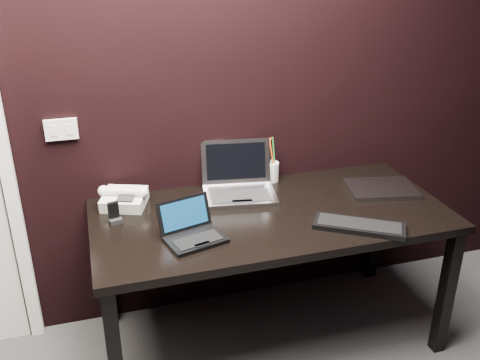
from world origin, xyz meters
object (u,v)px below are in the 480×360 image
object	(u,v)px
ext_keyboard	(359,226)
mobile_phone	(114,215)
closed_laptop	(381,189)
desk_phone	(124,198)
desk	(271,226)
netbook	(192,232)
silver_laptop	(239,186)
pen_cup	(271,171)

from	to	relation	value
ext_keyboard	mobile_phone	distance (m)	1.12
closed_laptop	ext_keyboard	bearing A→B (deg)	-132.80
desk_phone	desk	bearing A→B (deg)	-21.19
netbook	ext_keyboard	distance (m)	0.75
netbook	silver_laptop	bearing A→B (deg)	49.33
closed_laptop	pen_cup	bearing A→B (deg)	150.52
closed_laptop	netbook	bearing A→B (deg)	-169.18
ext_keyboard	mobile_phone	size ratio (longest dim) A/B	4.25
netbook	desk_phone	size ratio (longest dim) A/B	1.15
desk	pen_cup	world-z (taller)	pen_cup
mobile_phone	ext_keyboard	bearing A→B (deg)	-19.59
mobile_phone	netbook	bearing A→B (deg)	-38.56
netbook	mobile_phone	bearing A→B (deg)	141.44
closed_laptop	mobile_phone	xyz separation A→B (m)	(-1.36, 0.05, 0.02)
ext_keyboard	closed_laptop	size ratio (longest dim) A/B	1.08
netbook	pen_cup	xyz separation A→B (m)	(0.53, 0.49, 0.03)
closed_laptop	desk_phone	world-z (taller)	desk_phone
desk	ext_keyboard	bearing A→B (deg)	-38.55
desk	netbook	distance (m)	0.45
desk_phone	pen_cup	world-z (taller)	pen_cup
pen_cup	desk	bearing A→B (deg)	-109.03
silver_laptop	desk_phone	world-z (taller)	silver_laptop
silver_laptop	pen_cup	xyz separation A→B (m)	(0.22, 0.12, 0.01)
netbook	silver_laptop	xyz separation A→B (m)	(0.32, 0.37, 0.01)
silver_laptop	mobile_phone	distance (m)	0.65
desk	silver_laptop	world-z (taller)	silver_laptop
desk	pen_cup	size ratio (longest dim) A/B	6.87
ext_keyboard	desk_phone	distance (m)	1.13
closed_laptop	mobile_phone	distance (m)	1.36
silver_laptop	pen_cup	bearing A→B (deg)	28.22
desk	closed_laptop	distance (m)	0.64
mobile_phone	silver_laptop	bearing A→B (deg)	10.75
netbook	mobile_phone	world-z (taller)	netbook
closed_laptop	desk	bearing A→B (deg)	-174.34
desk	silver_laptop	xyz separation A→B (m)	(-0.09, 0.23, 0.13)
closed_laptop	desk_phone	bearing A→B (deg)	171.38
desk	pen_cup	distance (m)	0.39
ext_keyboard	desk_phone	size ratio (longest dim) A/B	1.63
netbook	mobile_phone	size ratio (longest dim) A/B	3.00
pen_cup	desk_phone	bearing A→B (deg)	-173.46
closed_laptop	pen_cup	world-z (taller)	pen_cup
mobile_phone	pen_cup	size ratio (longest dim) A/B	0.40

